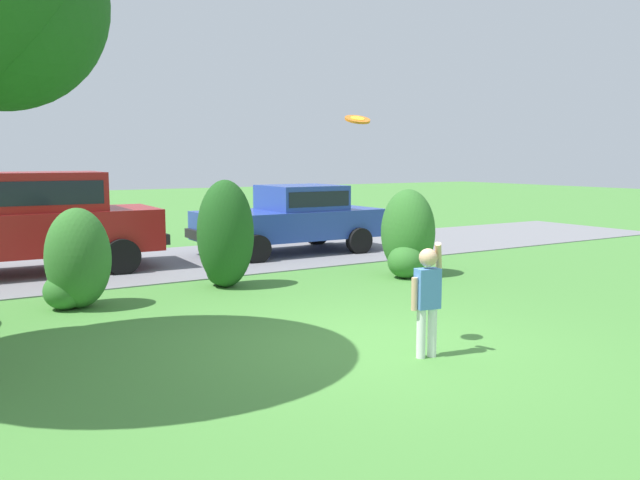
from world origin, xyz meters
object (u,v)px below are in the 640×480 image
child_thrower (427,293)px  frisbee (357,119)px  parked_sedan (293,216)px  parked_suv (33,217)px

child_thrower → frisbee: 2.04m
parked_sedan → parked_suv: (-5.52, 0.16, 0.23)m
frisbee → parked_suv: bearing=106.9°
child_thrower → parked_sedan: bearing=70.7°
parked_suv → frisbee: 7.87m
parked_suv → child_thrower: size_ratio=3.70×
parked_sedan → frisbee: bearing=-114.4°
parked_suv → parked_sedan: bearing=-1.6°
parked_sedan → child_thrower: bearing=-109.3°
parked_sedan → parked_suv: 5.53m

